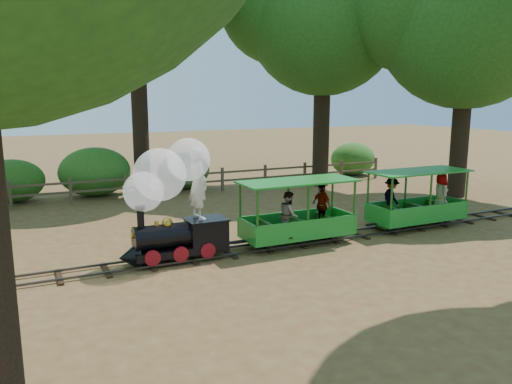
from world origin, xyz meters
name	(u,v)px	position (x,y,z in m)	size (l,w,h in m)	color
ground	(297,244)	(0.00, 0.00, 0.00)	(90.00, 90.00, 0.00)	olive
track	(297,242)	(0.00, 0.00, 0.07)	(22.00, 1.00, 0.10)	#3F3D3A
locomotive	(170,192)	(-3.43, 0.07, 1.70)	(2.62, 1.23, 3.01)	black
carriage_front	(300,217)	(0.05, -0.04, 0.76)	(3.16, 1.32, 1.64)	#1E8A28
carriage_rear	(415,202)	(4.12, 0.05, 0.78)	(3.16, 1.37, 1.64)	#1E8A28
oak_ne	(322,8)	(5.47, 7.59, 7.57)	(8.29, 7.30, 10.56)	#2D2116
oak_e	(467,7)	(8.97, 3.09, 7.20)	(8.56, 7.54, 10.27)	#2D2116
fence	(200,179)	(0.00, 8.00, 0.58)	(18.10, 0.10, 1.00)	brown
shrub_west	(12,181)	(-6.93, 9.30, 0.81)	(2.34, 1.80, 1.62)	#2D6B1E
shrub_mid_w	(95,172)	(-3.93, 9.30, 0.97)	(2.81, 2.16, 1.94)	#2D6B1E
shrub_mid_e	(184,171)	(-0.26, 9.30, 0.78)	(2.26, 1.73, 1.56)	#2D6B1E
shrub_east	(353,159)	(8.59, 9.30, 0.82)	(2.38, 1.83, 1.65)	#2D6B1E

